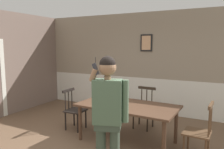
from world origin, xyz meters
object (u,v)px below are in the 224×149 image
(chair_near_window, at_px, (74,110))
(person_figure, at_px, (108,110))
(chair_at_table_head, at_px, (144,108))
(chair_by_doorway, at_px, (199,132))
(dining_table, at_px, (127,108))

(chair_near_window, bearing_deg, person_figure, 47.84)
(chair_at_table_head, relative_size, person_figure, 0.53)
(chair_near_window, relative_size, chair_by_doorway, 0.94)
(chair_by_doorway, height_order, person_figure, person_figure)
(chair_at_table_head, height_order, person_figure, person_figure)
(chair_by_doorway, bearing_deg, dining_table, 91.07)
(chair_near_window, xyz_separation_m, person_figure, (1.64, -1.41, 0.58))
(chair_at_table_head, distance_m, person_figure, 2.32)
(chair_at_table_head, bearing_deg, person_figure, 99.40)
(dining_table, bearing_deg, chair_near_window, 177.18)
(dining_table, xyz_separation_m, chair_by_doorway, (1.36, -0.07, -0.21))
(chair_by_doorway, xyz_separation_m, chair_at_table_head, (-1.31, 0.96, -0.01))
(person_figure, bearing_deg, chair_at_table_head, -102.59)
(chair_by_doorway, distance_m, chair_at_table_head, 1.63)
(dining_table, bearing_deg, chair_at_table_head, 87.04)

